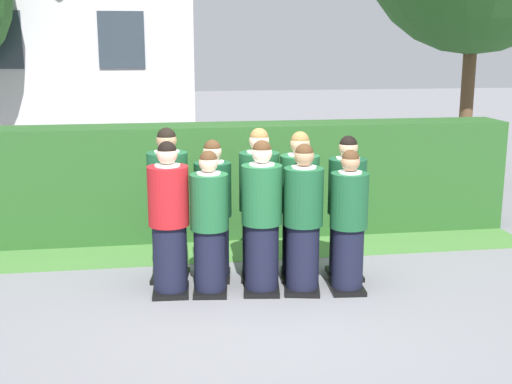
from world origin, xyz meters
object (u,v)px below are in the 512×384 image
student_in_red_blazer (169,222)px  student_rear_row_0 (169,208)px  student_front_row_3 (303,222)px  student_rear_row_1 (213,214)px  student_front_row_1 (209,227)px  student_rear_row_4 (346,211)px  student_rear_row_2 (259,207)px  student_rear_row_3 (299,209)px  student_front_row_2 (262,221)px  student_front_row_4 (348,225)px

student_in_red_blazer → student_rear_row_0: 0.47m
student_front_row_3 → student_rear_row_0: (-1.40, 0.62, 0.06)m
student_in_red_blazer → student_rear_row_1: 0.64m
student_front_row_1 → student_in_red_blazer: bearing=172.3°
student_rear_row_1 → student_rear_row_4: bearing=-6.8°
student_front_row_1 → student_rear_row_2: student_rear_row_2 is taller
student_front_row_1 → student_rear_row_3: bearing=17.8°
student_in_red_blazer → student_rear_row_0: bearing=88.9°
student_in_red_blazer → student_rear_row_3: size_ratio=0.98×
student_rear_row_1 → student_front_row_1: bearing=-100.1°
student_front_row_2 → student_front_row_4: student_front_row_2 is taller
student_front_row_3 → student_rear_row_3: bearing=83.1°
student_rear_row_1 → student_rear_row_2: student_rear_row_2 is taller
student_rear_row_3 → student_front_row_1: bearing=-162.2°
student_front_row_3 → student_front_row_4: size_ratio=1.04×
student_rear_row_4 → student_rear_row_2: bearing=171.9°
student_rear_row_4 → student_front_row_4: bearing=-103.4°
student_front_row_1 → student_rear_row_4: 1.59m
student_front_row_4 → student_rear_row_4: student_rear_row_4 is taller
student_rear_row_0 → student_rear_row_3: bearing=-7.5°
student_in_red_blazer → student_front_row_3: (1.40, -0.15, -0.02)m
student_front_row_2 → student_rear_row_2: bearing=84.3°
student_in_red_blazer → student_rear_row_2: (1.01, 0.36, 0.03)m
student_front_row_2 → student_rear_row_1: (-0.47, 0.49, -0.03)m
student_front_row_2 → student_rear_row_1: student_front_row_2 is taller
student_front_row_3 → student_rear_row_4: student_rear_row_4 is taller
student_rear_row_1 → student_in_red_blazer: bearing=-141.6°
student_front_row_1 → student_rear_row_1: bearing=79.9°
student_rear_row_3 → student_rear_row_4: (0.53, -0.06, -0.02)m
student_front_row_3 → student_rear_row_3: size_ratio=0.96×
student_front_row_1 → student_front_row_4: 1.47m
student_in_red_blazer → student_front_row_3: student_in_red_blazer is taller
student_front_row_1 → student_rear_row_1: (0.08, 0.45, 0.02)m
student_in_red_blazer → student_front_row_2: bearing=-5.6°
student_front_row_4 → student_rear_row_1: 1.51m
student_front_row_3 → student_rear_row_4: (0.58, 0.37, 0.01)m
student_rear_row_3 → student_in_red_blazer: bearing=-169.3°
student_front_row_3 → student_rear_row_4: bearing=32.6°
student_front_row_3 → student_front_row_1: bearing=174.3°
student_rear_row_0 → student_rear_row_1: (0.49, -0.07, -0.07)m
student_front_row_3 → student_front_row_4: (0.48, -0.06, -0.03)m
student_front_row_2 → student_rear_row_2: size_ratio=0.96×
student_rear_row_2 → student_front_row_3: bearing=-52.7°
student_rear_row_3 → student_rear_row_4: size_ratio=1.03×
student_rear_row_0 → student_rear_row_4: size_ratio=1.06×
student_front_row_3 → student_rear_row_2: 0.64m
student_in_red_blazer → student_rear_row_2: 1.08m
student_in_red_blazer → student_rear_row_3: bearing=10.7°
student_rear_row_0 → student_rear_row_2: (1.01, -0.11, -0.01)m
student_front_row_1 → student_rear_row_3: 1.09m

